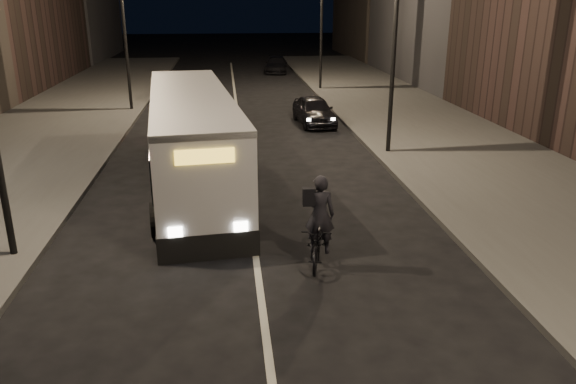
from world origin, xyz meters
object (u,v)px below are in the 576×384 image
object	(u,v)px
car_near	(314,110)
car_mid	(183,84)
streetlight_right_mid	(389,10)
cyclist_on_bicycle	(318,235)
streetlight_right_far	(318,4)
streetlight_left_far	(128,6)
car_far	(277,65)
city_bus	(192,137)

from	to	relation	value
car_near	car_mid	bearing A→B (deg)	123.21
streetlight_right_mid	cyclist_on_bicycle	size ratio (longest dim) A/B	3.72
streetlight_right_far	streetlight_left_far	xyz separation A→B (m)	(-10.66, -6.00, 0.00)
cyclist_on_bicycle	car_far	distance (m)	34.63
car_near	car_far	size ratio (longest dim) A/B	0.92
streetlight_right_mid	cyclist_on_bicycle	xyz separation A→B (m)	(-3.94, -9.00, -4.63)
streetlight_right_mid	streetlight_right_far	distance (m)	16.00
streetlight_right_far	city_bus	distance (m)	20.59
car_mid	car_far	distance (m)	12.93
car_mid	car_far	world-z (taller)	car_mid
city_bus	car_mid	distance (m)	17.62
streetlight_right_mid	streetlight_right_far	size ratio (longest dim) A/B	1.00
city_bus	car_near	xyz separation A→B (m)	(5.27, 8.82, -0.97)
cyclist_on_bicycle	car_near	xyz separation A→B (m)	(2.20, 14.81, -0.06)
streetlight_left_far	car_far	distance (m)	18.55
streetlight_right_mid	city_bus	xyz separation A→B (m)	(-7.00, -3.01, -3.72)
streetlight_right_far	car_far	distance (m)	10.81
streetlight_left_far	car_mid	xyz separation A→B (m)	(2.19, 4.53, -4.60)
cyclist_on_bicycle	car_mid	bearing A→B (deg)	113.76
city_bus	streetlight_right_far	bearing A→B (deg)	63.59
car_mid	car_far	xyz separation A→B (m)	(6.74, 11.03, -0.14)
car_near	car_far	bearing A→B (deg)	85.49
streetlight_right_far	streetlight_left_far	size ratio (longest dim) A/B	1.00
streetlight_right_mid	streetlight_left_far	bearing A→B (deg)	136.84
city_bus	streetlight_left_far	bearing A→B (deg)	99.54
streetlight_left_far	car_near	size ratio (longest dim) A/B	2.07
cyclist_on_bicycle	streetlight_right_far	bearing A→B (deg)	93.89
car_near	car_far	distance (m)	19.74
cyclist_on_bicycle	car_mid	world-z (taller)	cyclist_on_bicycle
streetlight_left_far	cyclist_on_bicycle	size ratio (longest dim) A/B	3.72
streetlight_right_mid	streetlight_left_far	size ratio (longest dim) A/B	1.00
city_bus	car_far	xyz separation A→B (m)	(5.27, 28.56, -1.02)
streetlight_right_far	cyclist_on_bicycle	distance (m)	25.73
car_near	car_mid	distance (m)	11.02
city_bus	car_far	distance (m)	29.06
streetlight_right_mid	city_bus	bearing A→B (deg)	-156.77
car_mid	car_far	size ratio (longest dim) A/B	1.08
cyclist_on_bicycle	car_mid	size ratio (longest dim) A/B	0.47
streetlight_right_far	streetlight_left_far	world-z (taller)	same
car_mid	car_near	bearing A→B (deg)	132.63
streetlight_right_mid	cyclist_on_bicycle	world-z (taller)	streetlight_right_mid
streetlight_right_far	car_mid	size ratio (longest dim) A/B	1.75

